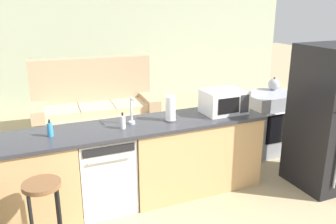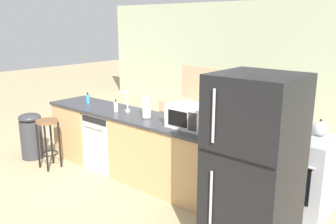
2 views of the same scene
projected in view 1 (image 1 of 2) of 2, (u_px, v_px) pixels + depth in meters
ground_plane at (128, 200)px, 4.07m from camera, size 24.00×24.00×0.00m
wall_back at (81, 44)px, 7.47m from camera, size 10.00×0.06×2.60m
kitchen_counter at (147, 163)px, 4.03m from camera, size 2.94×0.66×0.90m
dishwasher at (104, 171)px, 3.85m from camera, size 0.58×0.61×0.84m
stove_range at (267, 122)px, 5.29m from camera, size 0.76×0.68×0.90m
refrigerator at (329, 118)px, 4.21m from camera, size 0.72×0.73×1.71m
microwave at (224, 101)px, 4.21m from camera, size 0.50×0.37×0.28m
sink_faucet at (132, 113)px, 3.82m from camera, size 0.07×0.18×0.30m
paper_towel_roll at (170, 109)px, 3.93m from camera, size 0.14×0.14×0.28m
soap_bottle at (123, 122)px, 3.71m from camera, size 0.06×0.06×0.18m
dish_soap_bottle at (50, 129)px, 3.49m from camera, size 0.06×0.06×0.18m
kettle at (274, 84)px, 5.31m from camera, size 0.21×0.17×0.19m
bar_stool at (44, 204)px, 3.01m from camera, size 0.32×0.32×0.74m
couch at (95, 111)px, 6.02m from camera, size 2.06×1.04×1.27m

